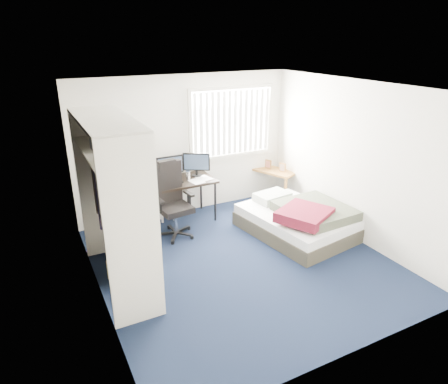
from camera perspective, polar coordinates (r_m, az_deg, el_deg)
The scene contains 10 objects.
ground at distance 5.97m, azimuth 2.64°, elevation -9.86°, with size 4.20×4.20×0.00m, color black.
room_shell at distance 5.34m, azimuth 2.91°, elevation 4.10°, with size 4.20×4.20×4.20m.
window_assembly at distance 7.47m, azimuth 1.12°, elevation 9.90°, with size 1.72×0.09×1.32m.
closet at distance 5.07m, azimuth -15.31°, elevation 0.48°, with size 0.64×1.84×2.22m.
desk at distance 6.91m, azimuth -7.74°, elevation 1.72°, with size 1.55×0.74×1.22m.
office_chair at distance 6.58m, azimuth -7.34°, elevation -2.20°, with size 0.65×0.65×1.25m.
footstool at distance 7.21m, azimuth -8.13°, elevation -2.61°, with size 0.32×0.27×0.24m.
nightstand at distance 8.02m, azimuth 7.09°, elevation 2.70°, with size 0.76×0.99×0.79m.
bed at distance 6.73m, azimuth 10.65°, elevation -3.88°, with size 1.58×1.95×0.59m.
pine_box at distance 5.68m, azimuth -14.07°, elevation -10.70°, with size 0.38×0.28×0.28m, color tan.
Camera 1 is at (-2.55, -4.41, 3.11)m, focal length 32.00 mm.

